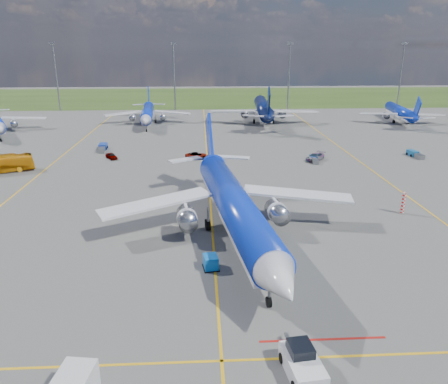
{
  "coord_description": "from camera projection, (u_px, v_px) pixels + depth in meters",
  "views": [
    {
      "loc": [
        -1.25,
        -46.1,
        21.83
      ],
      "look_at": [
        1.61,
        6.56,
        4.0
      ],
      "focal_mm": 35.0,
      "sensor_mm": 36.0,
      "label": 1
    }
  ],
  "objects": [
    {
      "name": "apron_bus",
      "position": [
        1.0,
        164.0,
        78.13
      ],
      "size": [
        11.27,
        6.65,
        3.1
      ],
      "primitive_type": "imported",
      "rotation": [
        0.0,
        0.0,
        1.96
      ],
      "color": "orange",
      "rests_on": "ground"
    },
    {
      "name": "bg_jet_ne",
      "position": [
        399.0,
        122.0,
        129.98
      ],
      "size": [
        30.56,
        37.26,
        8.83
      ],
      "primitive_type": null,
      "rotation": [
        0.0,
        0.0,
        2.99
      ],
      "color": "#0D2DBE",
      "rests_on": "ground"
    },
    {
      "name": "ground",
      "position": [
        213.0,
        243.0,
        50.66
      ],
      "size": [
        400.0,
        400.0,
        0.0
      ],
      "primitive_type": "plane",
      "color": "#50504D",
      "rests_on": "ground"
    },
    {
      "name": "floodlight_masts",
      "position": [
        232.0,
        73.0,
        151.2
      ],
      "size": [
        202.2,
        0.5,
        22.7
      ],
      "color": "slate",
      "rests_on": "ground"
    },
    {
      "name": "uld_container",
      "position": [
        211.0,
        262.0,
        44.71
      ],
      "size": [
        1.62,
        1.91,
        1.39
      ],
      "primitive_type": "cube",
      "rotation": [
        0.0,
        0.0,
        0.14
      ],
      "color": "blue",
      "rests_on": "ground"
    },
    {
      "name": "pushback_tug",
      "position": [
        302.0,
        363.0,
        30.34
      ],
      "size": [
        2.71,
        6.07,
        2.02
      ],
      "rotation": [
        0.0,
        0.0,
        0.12
      ],
      "color": "silver",
      "rests_on": "ground"
    },
    {
      "name": "bg_jet_n",
      "position": [
        263.0,
        122.0,
        130.44
      ],
      "size": [
        36.94,
        46.68,
        11.6
      ],
      "primitive_type": null,
      "rotation": [
        0.0,
        0.0,
        3.07
      ],
      "color": "#07123E",
      "rests_on": "ground"
    },
    {
      "name": "main_airliner",
      "position": [
        234.0,
        237.0,
        52.18
      ],
      "size": [
        39.39,
        48.55,
        11.67
      ],
      "primitive_type": null,
      "rotation": [
        0.0,
        0.0,
        0.13
      ],
      "color": "#0D2DBE",
      "rests_on": "ground"
    },
    {
      "name": "baggage_tug_c",
      "position": [
        102.0,
        148.0,
        94.93
      ],
      "size": [
        1.83,
        5.61,
        1.24
      ],
      "rotation": [
        0.0,
        0.0,
        0.07
      ],
      "color": "#1A399D",
      "rests_on": "ground"
    },
    {
      "name": "warning_post",
      "position": [
        403.0,
        203.0,
        59.08
      ],
      "size": [
        0.5,
        0.5,
        3.0
      ],
      "primitive_type": "cylinder",
      "color": "red",
      "rests_on": "ground"
    },
    {
      "name": "service_car_b",
      "position": [
        197.0,
        156.0,
        87.78
      ],
      "size": [
        4.94,
        2.72,
        1.31
      ],
      "primitive_type": "imported",
      "rotation": [
        0.0,
        0.0,
        1.69
      ],
      "color": "#999999",
      "rests_on": "ground"
    },
    {
      "name": "service_car_a",
      "position": [
        111.0,
        156.0,
        87.76
      ],
      "size": [
        3.13,
        3.72,
        1.2
      ],
      "primitive_type": "imported",
      "rotation": [
        0.0,
        0.0,
        0.58
      ],
      "color": "#999999",
      "rests_on": "ground"
    },
    {
      "name": "baggage_tug_e",
      "position": [
        415.0,
        154.0,
        89.44
      ],
      "size": [
        1.73,
        5.02,
        1.1
      ],
      "rotation": [
        0.0,
        0.0,
        0.09
      ],
      "color": "#17598D",
      "rests_on": "ground"
    },
    {
      "name": "bg_jet_nnw",
      "position": [
        148.0,
        124.0,
        126.26
      ],
      "size": [
        29.29,
        36.95,
        9.17
      ],
      "primitive_type": null,
      "rotation": [
        0.0,
        0.0,
        0.08
      ],
      "color": "#0D2DBE",
      "rests_on": "ground"
    },
    {
      "name": "grass_strip",
      "position": [
        203.0,
        97.0,
        192.55
      ],
      "size": [
        400.0,
        80.0,
        0.01
      ],
      "primitive_type": "cube",
      "color": "#2D4719",
      "rests_on": "ground"
    },
    {
      "name": "service_car_c",
      "position": [
        315.0,
        157.0,
        86.53
      ],
      "size": [
        4.97,
        5.03,
        1.46
      ],
      "primitive_type": "imported",
      "rotation": [
        0.0,
        0.0,
        -0.77
      ],
      "color": "#999999",
      "rests_on": "ground"
    },
    {
      "name": "baggage_tug_w",
      "position": [
        314.0,
        159.0,
        85.69
      ],
      "size": [
        1.6,
        4.6,
        1.01
      ],
      "rotation": [
        0.0,
        0.0,
        -0.09
      ],
      "color": "#183F93",
      "rests_on": "ground"
    },
    {
      "name": "taxiway_lines",
      "position": [
        209.0,
        175.0,
        76.87
      ],
      "size": [
        60.25,
        160.0,
        0.02
      ],
      "color": "gold",
      "rests_on": "ground"
    }
  ]
}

